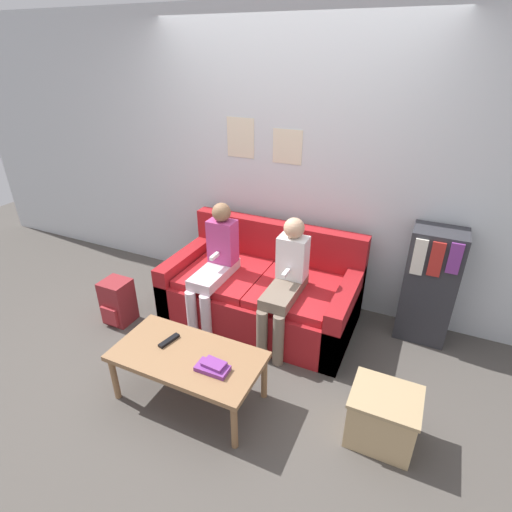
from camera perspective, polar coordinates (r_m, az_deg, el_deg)
name	(u,v)px	position (r m, az deg, el deg)	size (l,w,h in m)	color
ground_plane	(234,353)	(3.41, -3.17, -13.72)	(10.00, 10.00, 0.00)	#4C4742
wall_back	(288,166)	(3.71, 4.58, 12.66)	(8.00, 0.06, 2.60)	silver
couch	(263,292)	(3.66, 0.94, -5.13)	(1.67, 0.91, 0.83)	maroon
coffee_table	(188,359)	(2.87, -9.76, -14.31)	(1.04, 0.53, 0.40)	#8E6642
person_left	(216,262)	(3.48, -5.81, -0.87)	(0.24, 0.61, 1.10)	silver
person_right	(286,279)	(3.23, 4.30, -3.35)	(0.24, 0.61, 1.07)	#756656
tv_remote	(169,341)	(2.96, -12.31, -11.72)	(0.08, 0.17, 0.02)	black
book_stack	(213,367)	(2.69, -6.17, -15.49)	(0.22, 0.12, 0.06)	#7A3389
bookshelf	(429,285)	(3.61, 23.51, -3.85)	(0.41, 0.32, 1.00)	#2D2D33
storage_box	(383,417)	(2.83, 17.63, -21.05)	(0.42, 0.36, 0.37)	tan
backpack	(118,302)	(3.85, -19.14, -6.19)	(0.24, 0.26, 0.42)	maroon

